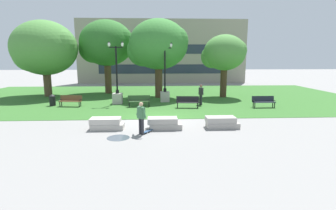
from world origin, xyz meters
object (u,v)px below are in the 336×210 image
(concrete_block_right, at_px, (222,122))
(park_bench_far_right, at_px, (71,100))
(park_bench_near_left, at_px, (188,101))
(park_bench_near_right, at_px, (139,100))
(person_bystander_near_lawn, at_px, (201,93))
(lamp_post_right, at_px, (165,90))
(skateboard, at_px, (148,131))
(park_bench_far_left, at_px, (264,101))
(lamp_post_center, at_px, (117,91))
(person_skateboarder, at_px, (141,116))
(concrete_block_left, at_px, (164,123))
(concrete_block_center, at_px, (107,124))
(trash_bin, at_px, (52,100))

(concrete_block_right, bearing_deg, park_bench_far_right, 146.45)
(park_bench_near_left, xyz_separation_m, park_bench_near_right, (-3.88, 0.68, 0.00))
(park_bench_far_right, relative_size, person_bystander_near_lawn, 1.08)
(park_bench_near_left, bearing_deg, person_bystander_near_lawn, 44.33)
(lamp_post_right, bearing_deg, skateboard, -97.46)
(park_bench_far_left, xyz_separation_m, lamp_post_center, (-11.88, 2.30, 0.54))
(person_skateboarder, bearing_deg, lamp_post_center, 105.19)
(concrete_block_left, height_order, park_bench_far_left, park_bench_far_left)
(concrete_block_left, distance_m, park_bench_near_right, 6.99)
(concrete_block_center, distance_m, skateboard, 2.47)
(park_bench_near_left, xyz_separation_m, park_bench_far_right, (-9.45, 1.05, 0.00))
(park_bench_far_left, relative_size, person_bystander_near_lawn, 1.06)
(park_bench_far_right, bearing_deg, lamp_post_center, 16.65)
(trash_bin, bearing_deg, park_bench_far_left, -5.39)
(concrete_block_left, xyz_separation_m, park_bench_far_right, (-7.37, 7.12, 0.23))
(park_bench_near_right, xyz_separation_m, lamp_post_right, (2.19, 2.34, 0.54))
(concrete_block_right, height_order, lamp_post_center, lamp_post_center)
(concrete_block_right, relative_size, park_bench_far_left, 1.02)
(lamp_post_right, distance_m, trash_bin, 9.52)
(skateboard, relative_size, park_bench_far_left, 0.53)
(concrete_block_left, height_order, lamp_post_center, lamp_post_center)
(skateboard, height_order, park_bench_near_left, park_bench_near_left)
(skateboard, distance_m, lamp_post_center, 9.39)
(park_bench_near_left, bearing_deg, person_skateboarder, -114.93)
(concrete_block_right, bearing_deg, person_skateboarder, -166.47)
(skateboard, height_order, park_bench_far_left, park_bench_far_left)
(concrete_block_left, relative_size, concrete_block_right, 1.03)
(lamp_post_center, distance_m, trash_bin, 5.33)
(lamp_post_right, bearing_deg, trash_bin, -170.54)
(skateboard, xyz_separation_m, park_bench_far_left, (9.04, 6.59, 0.45))
(concrete_block_left, height_order, park_bench_near_left, park_bench_near_left)
(concrete_block_right, xyz_separation_m, trash_bin, (-12.27, 7.47, 0.20))
(concrete_block_right, height_order, trash_bin, trash_bin)
(concrete_block_left, height_order, person_bystander_near_lawn, person_bystander_near_lawn)
(person_skateboarder, height_order, lamp_post_center, lamp_post_center)
(concrete_block_center, xyz_separation_m, lamp_post_right, (3.61, 9.00, 0.77))
(person_bystander_near_lawn, bearing_deg, lamp_post_center, 172.76)
(park_bench_near_right, bearing_deg, concrete_block_left, -75.05)
(person_skateboarder, bearing_deg, trash_bin, 132.23)
(lamp_post_center, relative_size, person_bystander_near_lawn, 3.08)
(park_bench_far_left, bearing_deg, park_bench_near_right, 175.18)
(park_bench_near_left, height_order, park_bench_near_right, same)
(person_skateboarder, distance_m, trash_bin, 11.56)
(park_bench_near_left, height_order, person_bystander_near_lawn, person_bystander_near_lawn)
(concrete_block_center, height_order, park_bench_near_right, park_bench_near_right)
(skateboard, bearing_deg, concrete_block_left, 37.56)
(person_skateboarder, height_order, lamp_post_right, lamp_post_right)
(lamp_post_center, height_order, trash_bin, lamp_post_center)
(concrete_block_center, distance_m, lamp_post_center, 8.17)
(concrete_block_center, distance_m, park_bench_near_left, 7.99)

